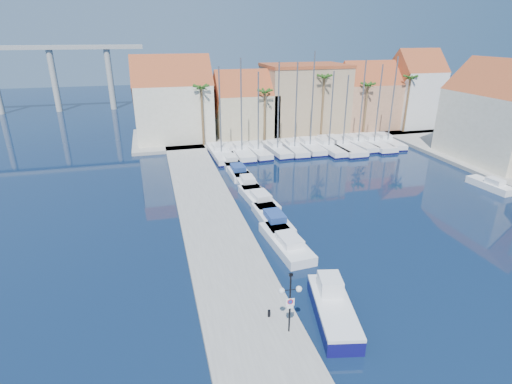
% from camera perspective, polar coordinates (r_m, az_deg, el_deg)
% --- Properties ---
extents(ground, '(260.00, 260.00, 0.00)m').
position_cam_1_polar(ground, '(29.38, 16.98, -14.80)').
color(ground, black).
rests_on(ground, ground).
extents(quay_west, '(6.00, 77.00, 0.50)m').
position_cam_1_polar(quay_west, '(37.39, -5.96, -5.03)').
color(quay_west, gray).
rests_on(quay_west, ground).
extents(shore_north, '(54.00, 16.00, 0.50)m').
position_cam_1_polar(shore_north, '(73.55, 4.45, 8.56)').
color(shore_north, gray).
rests_on(shore_north, ground).
extents(lamp_post, '(1.37, 0.45, 4.06)m').
position_cam_1_polar(lamp_post, '(23.63, 4.91, -14.32)').
color(lamp_post, black).
rests_on(lamp_post, quay_west).
extents(bollard, '(0.18, 0.18, 0.46)m').
position_cam_1_polar(bollard, '(26.10, 1.87, -16.94)').
color(bollard, black).
rests_on(bollard, quay_west).
extents(fishing_boat, '(3.50, 6.87, 2.29)m').
position_cam_1_polar(fishing_boat, '(26.95, 10.91, -15.86)').
color(fishing_boat, '#110E56').
rests_on(fishing_boat, ground).
extents(motorboat_west_0, '(2.89, 7.41, 1.40)m').
position_cam_1_polar(motorboat_west_0, '(34.23, 4.37, -7.17)').
color(motorboat_west_0, white).
rests_on(motorboat_west_0, ground).
extents(motorboat_west_1, '(2.42, 7.06, 1.40)m').
position_cam_1_polar(motorboat_west_1, '(38.24, 2.40, -3.84)').
color(motorboat_west_1, white).
rests_on(motorboat_west_1, ground).
extents(motorboat_west_2, '(2.93, 7.41, 1.40)m').
position_cam_1_polar(motorboat_west_2, '(42.83, 0.39, -0.91)').
color(motorboat_west_2, white).
rests_on(motorboat_west_2, ground).
extents(motorboat_west_3, '(2.14, 6.43, 1.40)m').
position_cam_1_polar(motorboat_west_3, '(47.44, -1.34, 1.41)').
color(motorboat_west_3, white).
rests_on(motorboat_west_3, ground).
extents(motorboat_west_4, '(2.34, 7.09, 1.40)m').
position_cam_1_polar(motorboat_west_4, '(51.63, -2.71, 3.11)').
color(motorboat_west_4, white).
rests_on(motorboat_west_4, ground).
extents(motorboat_west_5, '(2.32, 6.92, 1.40)m').
position_cam_1_polar(motorboat_west_5, '(55.83, -3.74, 4.54)').
color(motorboat_west_5, white).
rests_on(motorboat_west_5, ground).
extents(motorboat_west_6, '(2.38, 7.09, 1.40)m').
position_cam_1_polar(motorboat_west_6, '(61.06, -4.24, 6.05)').
color(motorboat_west_6, white).
rests_on(motorboat_west_6, ground).
extents(motorboat_east_1, '(2.33, 5.58, 1.40)m').
position_cam_1_polar(motorboat_east_1, '(54.18, 30.51, 0.91)').
color(motorboat_east_1, white).
rests_on(motorboat_east_1, ground).
extents(sailboat_0, '(3.01, 10.39, 12.84)m').
position_cam_1_polar(sailboat_0, '(59.10, -5.07, 5.56)').
color(sailboat_0, white).
rests_on(sailboat_0, ground).
extents(sailboat_1, '(2.49, 9.32, 13.88)m').
position_cam_1_polar(sailboat_1, '(59.78, -2.14, 5.86)').
color(sailboat_1, white).
rests_on(sailboat_1, ground).
extents(sailboat_2, '(2.75, 8.40, 12.03)m').
position_cam_1_polar(sailboat_2, '(60.04, 0.17, 5.93)').
color(sailboat_2, white).
rests_on(sailboat_2, ground).
extents(sailboat_3, '(2.72, 8.44, 13.33)m').
position_cam_1_polar(sailboat_3, '(60.88, 2.92, 6.15)').
color(sailboat_3, white).
rests_on(sailboat_3, ground).
extents(sailboat_4, '(2.61, 8.89, 13.22)m').
position_cam_1_polar(sailboat_4, '(61.85, 5.38, 6.32)').
color(sailboat_4, white).
rests_on(sailboat_4, ground).
extents(sailboat_5, '(2.58, 9.27, 14.66)m').
position_cam_1_polar(sailboat_5, '(63.15, 7.56, 6.57)').
color(sailboat_5, white).
rests_on(sailboat_5, ground).
extents(sailboat_6, '(3.17, 10.40, 11.93)m').
position_cam_1_polar(sailboat_6, '(63.30, 10.11, 6.40)').
color(sailboat_6, white).
rests_on(sailboat_6, ground).
extents(sailboat_7, '(3.28, 11.78, 11.32)m').
position_cam_1_polar(sailboat_7, '(64.48, 12.01, 6.52)').
color(sailboat_7, white).
rests_on(sailboat_7, ground).
extents(sailboat_8, '(3.23, 9.81, 13.36)m').
position_cam_1_polar(sailboat_8, '(66.41, 14.12, 6.83)').
color(sailboat_8, white).
rests_on(sailboat_8, ground).
extents(sailboat_9, '(2.82, 10.65, 12.68)m').
position_cam_1_polar(sailboat_9, '(67.36, 16.24, 6.80)').
color(sailboat_9, white).
rests_on(sailboat_9, ground).
extents(sailboat_10, '(3.19, 9.54, 13.75)m').
position_cam_1_polar(sailboat_10, '(68.95, 18.07, 6.96)').
color(sailboat_10, white).
rests_on(sailboat_10, ground).
extents(building_0, '(12.30, 9.00, 13.50)m').
position_cam_1_polar(building_0, '(67.48, -11.76, 12.41)').
color(building_0, beige).
rests_on(building_0, shore_north).
extents(building_1, '(10.30, 8.00, 11.00)m').
position_cam_1_polar(building_1, '(69.39, -1.54, 12.07)').
color(building_1, tan).
rests_on(building_1, shore_north).
extents(building_2, '(14.20, 10.20, 11.50)m').
position_cam_1_polar(building_2, '(73.45, 6.86, 13.23)').
color(building_2, tan).
rests_on(building_2, shore_north).
extents(building_3, '(10.30, 8.00, 12.00)m').
position_cam_1_polar(building_3, '(77.82, 15.59, 12.79)').
color(building_3, tan).
rests_on(building_3, shore_north).
extents(building_4, '(8.30, 8.00, 14.00)m').
position_cam_1_polar(building_4, '(81.73, 21.66, 13.27)').
color(building_4, white).
rests_on(building_4, shore_north).
extents(building_6, '(9.00, 14.30, 13.50)m').
position_cam_1_polar(building_6, '(64.05, 31.54, 9.20)').
color(building_6, beige).
rests_on(building_6, shore_east).
extents(palm_0, '(2.60, 2.60, 10.15)m').
position_cam_1_polar(palm_0, '(62.54, -7.85, 14.31)').
color(palm_0, brown).
rests_on(palm_0, shore_north).
extents(palm_1, '(2.60, 2.60, 9.15)m').
position_cam_1_polar(palm_1, '(64.68, 1.27, 13.90)').
color(palm_1, brown).
rests_on(palm_1, shore_north).
extents(palm_2, '(2.60, 2.60, 11.15)m').
position_cam_1_polar(palm_2, '(67.88, 9.73, 15.59)').
color(palm_2, brown).
rests_on(palm_2, shore_north).
extents(palm_3, '(2.60, 2.60, 9.65)m').
position_cam_1_polar(palm_3, '(71.68, 15.69, 14.29)').
color(palm_3, brown).
rests_on(palm_3, shore_north).
extents(palm_4, '(2.60, 2.60, 10.65)m').
position_cam_1_polar(palm_4, '(75.89, 21.18, 14.76)').
color(palm_4, brown).
rests_on(palm_4, shore_north).
extents(viaduct, '(48.00, 2.20, 14.45)m').
position_cam_1_polar(viaduct, '(104.87, -29.96, 15.36)').
color(viaduct, '#9E9E99').
rests_on(viaduct, ground).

